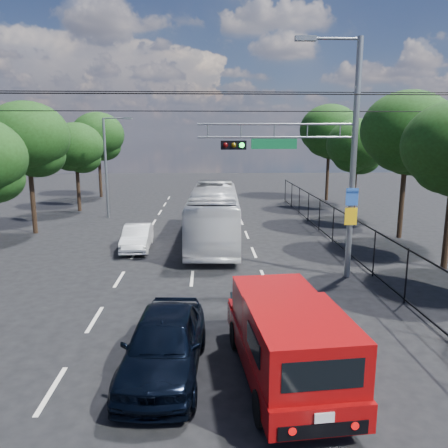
{
  "coord_description": "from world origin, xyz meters",
  "views": [
    {
      "loc": [
        0.66,
        -9.32,
        5.81
      ],
      "look_at": [
        1.23,
        5.52,
        2.8
      ],
      "focal_mm": 35.0,
      "sensor_mm": 36.0,
      "label": 1
    }
  ],
  "objects_px": {
    "signal_mast": "(324,150)",
    "white_van": "(137,237)",
    "red_pickup": "(286,337)",
    "white_bus": "(214,215)",
    "navy_hatchback": "(164,343)"
  },
  "relations": [
    {
      "from": "signal_mast",
      "to": "white_van",
      "type": "distance_m",
      "value": 10.68
    },
    {
      "from": "red_pickup",
      "to": "white_van",
      "type": "distance_m",
      "value": 13.82
    },
    {
      "from": "red_pickup",
      "to": "white_bus",
      "type": "distance_m",
      "value": 14.29
    },
    {
      "from": "white_van",
      "to": "white_bus",
      "type": "bearing_deg",
      "value": 19.45
    },
    {
      "from": "signal_mast",
      "to": "navy_hatchback",
      "type": "height_order",
      "value": "signal_mast"
    },
    {
      "from": "navy_hatchback",
      "to": "red_pickup",
      "type": "bearing_deg",
      "value": -5.1
    },
    {
      "from": "red_pickup",
      "to": "white_bus",
      "type": "bearing_deg",
      "value": 95.99
    },
    {
      "from": "navy_hatchback",
      "to": "white_van",
      "type": "height_order",
      "value": "navy_hatchback"
    },
    {
      "from": "white_bus",
      "to": "white_van",
      "type": "relative_size",
      "value": 2.85
    },
    {
      "from": "signal_mast",
      "to": "red_pickup",
      "type": "relative_size",
      "value": 1.64
    },
    {
      "from": "white_bus",
      "to": "white_van",
      "type": "bearing_deg",
      "value": -157.06
    },
    {
      "from": "navy_hatchback",
      "to": "white_bus",
      "type": "xyz_separation_m",
      "value": [
        1.45,
        13.76,
        0.73
      ]
    },
    {
      "from": "red_pickup",
      "to": "navy_hatchback",
      "type": "distance_m",
      "value": 2.99
    },
    {
      "from": "signal_mast",
      "to": "white_bus",
      "type": "xyz_separation_m",
      "value": [
        -4.27,
        6.45,
        -3.72
      ]
    },
    {
      "from": "red_pickup",
      "to": "navy_hatchback",
      "type": "xyz_separation_m",
      "value": [
        -2.94,
        0.45,
        -0.33
      ]
    }
  ]
}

